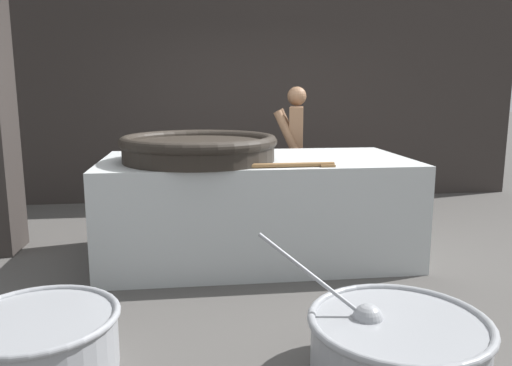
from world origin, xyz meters
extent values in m
plane|color=#474442|center=(0.00, 0.00, 0.00)|extent=(60.00, 60.00, 0.00)
cube|color=#2D2826|center=(0.00, 2.67, 1.78)|extent=(8.48, 0.24, 3.56)
cube|color=#B2B7B7|center=(0.00, 0.00, 0.48)|extent=(2.84, 1.44, 0.95)
cylinder|color=black|center=(-0.53, -0.11, 1.04)|extent=(1.35, 1.35, 0.17)
torus|color=black|center=(-0.53, -0.11, 1.13)|extent=(1.41, 1.41, 0.11)
cylinder|color=brown|center=(-0.04, -0.62, 0.97)|extent=(1.23, 0.07, 0.04)
cube|color=brown|center=(0.52, -0.60, 0.96)|extent=(0.12, 0.10, 0.02)
cylinder|color=brown|center=(0.63, 1.17, 0.40)|extent=(0.12, 0.12, 0.80)
cylinder|color=brown|center=(0.67, 1.34, 0.40)|extent=(0.12, 0.12, 0.80)
cube|color=#722D4C|center=(0.65, 1.25, 0.56)|extent=(0.24, 0.28, 0.52)
cube|color=brown|center=(0.65, 1.25, 1.09)|extent=(0.26, 0.51, 0.59)
cylinder|color=brown|center=(0.49, 1.04, 1.09)|extent=(0.34, 0.17, 0.54)
cylinder|color=brown|center=(0.60, 1.51, 1.09)|extent=(0.34, 0.17, 0.54)
sphere|color=brown|center=(0.65, 1.25, 1.51)|extent=(0.22, 0.22, 0.22)
cylinder|color=gray|center=(0.51, -2.18, 0.17)|extent=(0.95, 0.95, 0.34)
torus|color=gray|center=(0.51, -2.18, 0.34)|extent=(1.00, 1.00, 0.05)
cylinder|color=orange|center=(0.51, -2.18, 0.25)|extent=(0.84, 0.84, 0.08)
cylinder|color=orange|center=(0.36, -2.36, 0.30)|extent=(0.04, 0.06, 0.03)
cylinder|color=orange|center=(0.73, -2.20, 0.31)|extent=(0.07, 0.06, 0.04)
cylinder|color=orange|center=(0.20, -2.08, 0.30)|extent=(0.04, 0.04, 0.02)
cylinder|color=orange|center=(0.32, -2.36, 0.31)|extent=(0.05, 0.05, 0.04)
cylinder|color=orange|center=(0.72, -2.20, 0.30)|extent=(0.06, 0.04, 0.03)
cylinder|color=orange|center=(0.49, -2.31, 0.31)|extent=(0.06, 0.06, 0.04)
cylinder|color=orange|center=(0.61, -2.16, 0.30)|extent=(0.04, 0.04, 0.03)
cylinder|color=orange|center=(0.48, -2.40, 0.31)|extent=(0.04, 0.04, 0.04)
cylinder|color=orange|center=(0.39, -2.15, 0.31)|extent=(0.06, 0.04, 0.04)
cylinder|color=orange|center=(0.34, -2.22, 0.30)|extent=(0.04, 0.05, 0.02)
cylinder|color=orange|center=(0.55, -2.26, 0.30)|extent=(0.05, 0.03, 0.03)
cylinder|color=orange|center=(0.40, -2.43, 0.31)|extent=(0.05, 0.04, 0.04)
sphere|color=gray|center=(0.35, -2.12, 0.33)|extent=(0.17, 0.17, 0.17)
cylinder|color=gray|center=(0.07, -1.99, 0.55)|extent=(0.60, 0.27, 0.46)
cylinder|color=gray|center=(-1.47, -1.85, 0.16)|extent=(0.86, 0.86, 0.32)
torus|color=gray|center=(-1.47, -1.85, 0.32)|extent=(0.91, 0.91, 0.04)
cylinder|color=#6B9347|center=(-1.47, -1.85, 0.23)|extent=(0.76, 0.76, 0.08)
camera|label=1|loc=(-0.59, -4.59, 1.58)|focal=35.00mm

